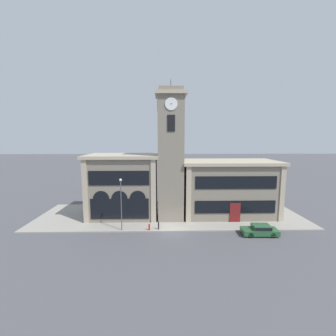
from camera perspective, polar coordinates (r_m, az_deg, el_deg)
ground_plane at (r=30.30m, az=0.98°, el=-15.93°), size 300.00×300.00×0.00m
sidewalk_kerb at (r=35.93m, az=0.59°, el=-11.97°), size 40.41×12.16×0.15m
clock_tower at (r=32.76m, az=0.68°, el=3.17°), size 4.37×4.37×20.23m
town_hall_left_wing at (r=35.62m, az=-11.19°, el=-4.31°), size 10.92×7.83×9.63m
town_hall_right_wing at (r=36.67m, az=15.10°, el=-4.88°), size 14.77×7.83×8.65m
parked_car_near at (r=31.34m, az=22.36°, el=-14.31°), size 4.46×1.96×1.34m
street_lamp at (r=29.69m, az=-11.86°, el=-7.34°), size 0.36×0.36×6.84m
bollard at (r=30.56m, az=-2.42°, el=-14.37°), size 0.18×0.18×1.06m
fire_hydrant at (r=30.43m, az=-4.78°, el=-14.69°), size 0.22×0.22×0.87m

